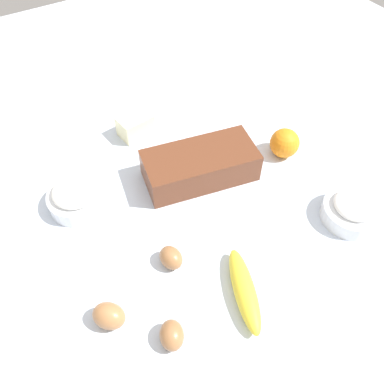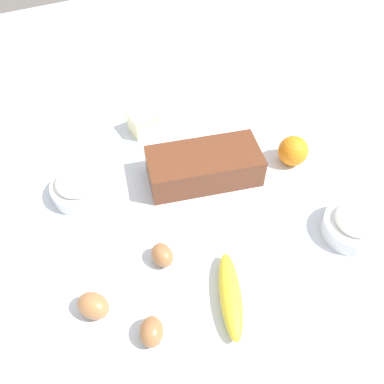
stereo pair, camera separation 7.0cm
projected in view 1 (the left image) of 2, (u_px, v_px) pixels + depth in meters
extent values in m
cube|color=silver|center=(192.00, 205.00, 0.98)|extent=(2.40, 2.40, 0.02)
cube|color=brown|center=(200.00, 165.00, 1.00)|extent=(0.30, 0.18, 0.08)
cube|color=black|center=(200.00, 164.00, 0.99)|extent=(0.29, 0.17, 0.07)
cylinder|color=white|center=(78.00, 199.00, 0.95)|extent=(0.14, 0.14, 0.04)
torus|color=white|center=(76.00, 195.00, 0.94)|extent=(0.14, 0.14, 0.01)
ellipsoid|color=white|center=(75.00, 191.00, 0.93)|extent=(0.11, 0.11, 0.04)
cylinder|color=white|center=(351.00, 212.00, 0.93)|extent=(0.14, 0.14, 0.04)
torus|color=white|center=(354.00, 208.00, 0.91)|extent=(0.14, 0.14, 0.01)
ellipsoid|color=white|center=(355.00, 205.00, 0.90)|extent=(0.10, 0.10, 0.03)
ellipsoid|color=yellow|center=(244.00, 290.00, 0.80)|extent=(0.11, 0.19, 0.04)
sphere|color=orange|center=(285.00, 143.00, 1.05)|extent=(0.08, 0.08, 0.08)
cube|color=#F4EDB2|center=(135.00, 126.00, 1.11)|extent=(0.10, 0.08, 0.06)
ellipsoid|color=#9B683F|center=(172.00, 335.00, 0.74)|extent=(0.07, 0.07, 0.05)
ellipsoid|color=#AA7245|center=(109.00, 316.00, 0.76)|extent=(0.08, 0.08, 0.05)
ellipsoid|color=#9E6A40|center=(171.00, 258.00, 0.85)|extent=(0.05, 0.06, 0.05)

